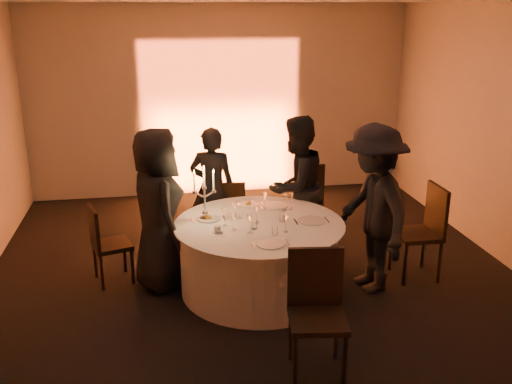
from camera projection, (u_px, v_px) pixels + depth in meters
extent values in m
plane|color=black|center=(259.00, 289.00, 6.23)|extent=(7.00, 7.00, 0.00)
plane|color=#BCB7AE|center=(220.00, 101.00, 9.03)|extent=(7.00, 0.00, 7.00)
plane|color=#BCB7AE|center=(402.00, 354.00, 2.48)|extent=(7.00, 0.00, 7.00)
cube|color=black|center=(224.00, 194.00, 9.21)|extent=(0.25, 0.12, 0.10)
cylinder|color=black|center=(259.00, 288.00, 6.22)|extent=(0.60, 0.60, 0.03)
cylinder|color=black|center=(259.00, 257.00, 6.11)|extent=(0.20, 0.20, 0.75)
cylinder|color=white|center=(259.00, 257.00, 6.11)|extent=(1.68, 1.68, 0.75)
cylinder|color=white|center=(259.00, 224.00, 5.99)|extent=(1.80, 1.80, 0.02)
cube|color=black|center=(112.00, 245.00, 6.29)|extent=(0.49, 0.49, 0.05)
cube|color=black|center=(94.00, 228.00, 6.13)|extent=(0.15, 0.39, 0.45)
cylinder|color=black|center=(132.00, 266.00, 6.28)|extent=(0.04, 0.04, 0.42)
cylinder|color=black|center=(125.00, 255.00, 6.57)|extent=(0.04, 0.04, 0.42)
cylinder|color=black|center=(102.00, 272.00, 6.14)|extent=(0.04, 0.04, 0.42)
cylinder|color=black|center=(95.00, 261.00, 6.42)|extent=(0.04, 0.04, 0.42)
cube|color=black|center=(230.00, 212.00, 7.37)|extent=(0.41, 0.41, 0.05)
cube|color=black|center=(230.00, 199.00, 7.14)|extent=(0.37, 0.08, 0.43)
cylinder|color=black|center=(242.00, 222.00, 7.60)|extent=(0.04, 0.04, 0.40)
cylinder|color=black|center=(218.00, 223.00, 7.57)|extent=(0.04, 0.04, 0.40)
cylinder|color=black|center=(243.00, 231.00, 7.29)|extent=(0.04, 0.04, 0.40)
cylinder|color=black|center=(218.00, 232.00, 7.27)|extent=(0.04, 0.04, 0.40)
cube|color=black|center=(299.00, 203.00, 7.44)|extent=(0.61, 0.61, 0.05)
cube|color=black|center=(311.00, 186.00, 7.20)|extent=(0.41, 0.26, 0.51)
cylinder|color=black|center=(299.00, 214.00, 7.77)|extent=(0.04, 0.04, 0.48)
cylinder|color=black|center=(278.00, 220.00, 7.53)|extent=(0.04, 0.04, 0.48)
cylinder|color=black|center=(320.00, 222.00, 7.49)|extent=(0.04, 0.04, 0.48)
cylinder|color=black|center=(299.00, 229.00, 7.26)|extent=(0.04, 0.04, 0.48)
cube|color=black|center=(416.00, 234.00, 6.36)|extent=(0.47, 0.47, 0.05)
cube|color=black|center=(437.00, 209.00, 6.31)|extent=(0.04, 0.47, 0.53)
cylinder|color=black|center=(391.00, 250.00, 6.60)|extent=(0.04, 0.04, 0.50)
cylinder|color=black|center=(405.00, 265.00, 6.23)|extent=(0.04, 0.04, 0.50)
cylinder|color=black|center=(423.00, 248.00, 6.67)|extent=(0.04, 0.04, 0.50)
cylinder|color=black|center=(439.00, 262.00, 6.29)|extent=(0.04, 0.04, 0.50)
cube|color=black|center=(318.00, 320.00, 4.65)|extent=(0.52, 0.52, 0.05)
cube|color=black|center=(315.00, 277.00, 4.76)|extent=(0.46, 0.10, 0.53)
cylinder|color=black|center=(295.00, 362.00, 4.53)|extent=(0.04, 0.04, 0.49)
cylinder|color=black|center=(345.00, 361.00, 4.55)|extent=(0.04, 0.04, 0.49)
cylinder|color=black|center=(290.00, 335.00, 4.91)|extent=(0.04, 0.04, 0.49)
cylinder|color=black|center=(336.00, 334.00, 4.92)|extent=(0.04, 0.04, 0.49)
imported|color=black|center=(158.00, 209.00, 6.06)|extent=(0.78, 0.98, 1.76)
imported|color=black|center=(212.00, 188.00, 7.11)|extent=(0.65, 0.52, 1.55)
imported|color=black|center=(296.00, 187.00, 6.88)|extent=(1.06, 1.01, 1.73)
imported|color=black|center=(373.00, 209.00, 5.99)|extent=(0.82, 1.25, 1.82)
cylinder|color=white|center=(208.00, 219.00, 6.09)|extent=(0.25, 0.25, 0.01)
cube|color=#B6B6BB|center=(192.00, 220.00, 6.06)|extent=(0.01, 0.17, 0.01)
cube|color=#B6B6BB|center=(224.00, 218.00, 6.11)|extent=(0.02, 0.17, 0.01)
sphere|color=gold|center=(208.00, 215.00, 6.07)|extent=(0.07, 0.07, 0.07)
cylinder|color=white|center=(248.00, 204.00, 6.53)|extent=(0.24, 0.24, 0.01)
cube|color=#B6B6BB|center=(233.00, 205.00, 6.50)|extent=(0.02, 0.17, 0.01)
cube|color=#B6B6BB|center=(263.00, 204.00, 6.55)|extent=(0.02, 0.17, 0.01)
sphere|color=gold|center=(248.00, 201.00, 6.51)|extent=(0.07, 0.07, 0.07)
cylinder|color=white|center=(276.00, 206.00, 6.49)|extent=(0.28, 0.28, 0.01)
cube|color=#B6B6BB|center=(261.00, 207.00, 6.46)|extent=(0.02, 0.17, 0.01)
cube|color=#B6B6BB|center=(291.00, 205.00, 6.52)|extent=(0.02, 0.17, 0.01)
cylinder|color=white|center=(312.00, 221.00, 6.03)|extent=(0.29, 0.29, 0.01)
cube|color=#B6B6BB|center=(296.00, 222.00, 6.01)|extent=(0.02, 0.17, 0.01)
cube|color=#B6B6BB|center=(327.00, 220.00, 6.06)|extent=(0.01, 0.17, 0.01)
cylinder|color=white|center=(270.00, 244.00, 5.45)|extent=(0.28, 0.28, 0.01)
cube|color=#B6B6BB|center=(253.00, 245.00, 5.42)|extent=(0.02, 0.17, 0.01)
cube|color=#B6B6BB|center=(288.00, 243.00, 5.48)|extent=(0.02, 0.17, 0.01)
cylinder|color=white|center=(217.00, 232.00, 5.75)|extent=(0.11, 0.11, 0.01)
cylinder|color=white|center=(217.00, 229.00, 5.74)|extent=(0.07, 0.07, 0.06)
cylinder|color=silver|center=(205.00, 218.00, 6.10)|extent=(0.12, 0.12, 0.02)
sphere|color=silver|center=(205.00, 213.00, 6.08)|extent=(0.06, 0.06, 0.06)
cylinder|color=silver|center=(205.00, 203.00, 6.04)|extent=(0.02, 0.02, 0.32)
cylinder|color=silver|center=(204.00, 187.00, 5.99)|extent=(0.05, 0.05, 0.03)
cylinder|color=white|center=(204.00, 178.00, 5.95)|extent=(0.02, 0.02, 0.20)
cone|color=orange|center=(204.00, 167.00, 5.92)|extent=(0.02, 0.02, 0.03)
cylinder|color=silver|center=(200.00, 195.00, 6.00)|extent=(0.11, 0.02, 0.08)
cylinder|color=silver|center=(195.00, 192.00, 5.99)|extent=(0.05, 0.05, 0.03)
cylinder|color=white|center=(194.00, 182.00, 5.95)|extent=(0.02, 0.02, 0.20)
cone|color=orange|center=(194.00, 171.00, 5.91)|extent=(0.02, 0.02, 0.03)
cylinder|color=silver|center=(209.00, 194.00, 6.02)|extent=(0.11, 0.02, 0.08)
cylinder|color=silver|center=(214.00, 191.00, 6.02)|extent=(0.05, 0.05, 0.03)
cylinder|color=white|center=(214.00, 181.00, 5.99)|extent=(0.02, 0.02, 0.20)
cone|color=orange|center=(214.00, 170.00, 5.95)|extent=(0.02, 0.02, 0.03)
cylinder|color=silver|center=(285.00, 232.00, 5.75)|extent=(0.06, 0.06, 0.01)
cylinder|color=silver|center=(285.00, 227.00, 5.73)|extent=(0.01, 0.01, 0.10)
cone|color=silver|center=(285.00, 219.00, 5.70)|extent=(0.07, 0.07, 0.09)
cylinder|color=silver|center=(285.00, 210.00, 6.35)|extent=(0.06, 0.06, 0.01)
cylinder|color=silver|center=(285.00, 206.00, 6.33)|extent=(0.01, 0.01, 0.10)
cone|color=silver|center=(285.00, 198.00, 6.30)|extent=(0.07, 0.07, 0.09)
cylinder|color=silver|center=(291.00, 209.00, 6.38)|extent=(0.06, 0.06, 0.01)
cylinder|color=silver|center=(291.00, 205.00, 6.36)|extent=(0.01, 0.01, 0.10)
cone|color=silver|center=(291.00, 197.00, 6.33)|extent=(0.07, 0.07, 0.09)
cylinder|color=silver|center=(239.00, 218.00, 6.12)|extent=(0.06, 0.06, 0.01)
cylinder|color=silver|center=(239.00, 213.00, 6.11)|extent=(0.01, 0.01, 0.10)
cone|color=silver|center=(239.00, 206.00, 6.08)|extent=(0.07, 0.07, 0.09)
cylinder|color=silver|center=(234.00, 230.00, 5.79)|extent=(0.06, 0.06, 0.01)
cylinder|color=silver|center=(234.00, 225.00, 5.78)|extent=(0.01, 0.01, 0.10)
cone|color=silver|center=(234.00, 217.00, 5.75)|extent=(0.07, 0.07, 0.09)
cylinder|color=silver|center=(250.00, 232.00, 5.73)|extent=(0.06, 0.06, 0.01)
cylinder|color=silver|center=(250.00, 228.00, 5.71)|extent=(0.01, 0.01, 0.10)
cone|color=silver|center=(250.00, 219.00, 5.69)|extent=(0.07, 0.07, 0.09)
cylinder|color=silver|center=(225.00, 225.00, 5.91)|extent=(0.06, 0.06, 0.01)
cylinder|color=silver|center=(225.00, 221.00, 5.90)|extent=(0.01, 0.01, 0.10)
cone|color=silver|center=(225.00, 213.00, 5.87)|extent=(0.07, 0.07, 0.09)
cylinder|color=silver|center=(265.00, 208.00, 6.41)|extent=(0.06, 0.06, 0.01)
cylinder|color=silver|center=(265.00, 204.00, 6.39)|extent=(0.01, 0.01, 0.10)
cone|color=silver|center=(265.00, 196.00, 6.37)|extent=(0.07, 0.07, 0.09)
cylinder|color=silver|center=(257.00, 223.00, 5.99)|extent=(0.06, 0.06, 0.01)
cylinder|color=silver|center=(257.00, 218.00, 5.98)|extent=(0.01, 0.01, 0.10)
cone|color=silver|center=(257.00, 210.00, 5.95)|extent=(0.07, 0.07, 0.09)
cylinder|color=silver|center=(254.00, 225.00, 5.82)|extent=(0.07, 0.07, 0.09)
cylinder|color=silver|center=(282.00, 217.00, 6.03)|extent=(0.07, 0.07, 0.09)
cylinder|color=silver|center=(275.00, 231.00, 5.66)|extent=(0.07, 0.07, 0.09)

